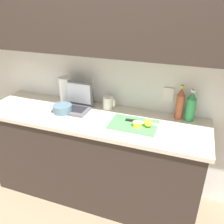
{
  "coord_description": "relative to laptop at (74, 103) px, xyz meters",
  "views": [
    {
      "loc": [
        0.79,
        -1.68,
        1.86
      ],
      "look_at": [
        0.2,
        -0.01,
        0.97
      ],
      "focal_mm": 38.0,
      "sensor_mm": 36.0,
      "label": 1
    }
  ],
  "objects": [
    {
      "name": "ground_plane",
      "position": [
        0.22,
        -0.09,
        -0.95
      ],
      "size": [
        12.0,
        12.0,
        0.0
      ],
      "primitive_type": "plane",
      "color": "#847056",
      "rests_on": "ground"
    },
    {
      "name": "wall_back",
      "position": [
        0.22,
        0.13,
        0.61
      ],
      "size": [
        5.2,
        0.38,
        2.6
      ],
      "color": "white",
      "rests_on": "ground_plane"
    },
    {
      "name": "counter_unit",
      "position": [
        0.2,
        -0.09,
        -0.49
      ],
      "size": [
        2.02,
        0.59,
        0.89
      ],
      "color": "#332823",
      "rests_on": "ground_plane"
    },
    {
      "name": "laptop",
      "position": [
        0.0,
        0.0,
        0.0
      ],
      "size": [
        0.33,
        0.23,
        0.24
      ],
      "rotation": [
        0.0,
        0.0,
        -0.01
      ],
      "color": "#515156",
      "rests_on": "counter_unit"
    },
    {
      "name": "cutting_board",
      "position": [
        0.6,
        -0.12,
        -0.05
      ],
      "size": [
        0.39,
        0.26,
        0.01
      ],
      "primitive_type": "cube",
      "color": "#4C9E51",
      "rests_on": "counter_unit"
    },
    {
      "name": "knife",
      "position": [
        0.61,
        -0.08,
        -0.04
      ],
      "size": [
        0.27,
        0.05,
        0.02
      ],
      "rotation": [
        0.0,
        0.0,
        0.08
      ],
      "color": "silver",
      "rests_on": "cutting_board"
    },
    {
      "name": "lemon_half_cut",
      "position": [
        0.64,
        -0.14,
        -0.03
      ],
      "size": [
        0.07,
        0.07,
        0.04
      ],
      "color": "yellow",
      "rests_on": "cutting_board"
    },
    {
      "name": "lemon_whole_beside",
      "position": [
        0.73,
        -0.12,
        -0.02
      ],
      "size": [
        0.07,
        0.07,
        0.07
      ],
      "color": "yellow",
      "rests_on": "cutting_board"
    },
    {
      "name": "bottle_green_soda",
      "position": [
        0.94,
        0.12,
        0.08
      ],
      "size": [
        0.07,
        0.07,
        0.3
      ],
      "color": "#A34C2D",
      "rests_on": "counter_unit"
    },
    {
      "name": "bottle_oil_tall",
      "position": [
        1.03,
        0.12,
        0.07
      ],
      "size": [
        0.08,
        0.08,
        0.27
      ],
      "color": "#2D934C",
      "rests_on": "counter_unit"
    },
    {
      "name": "measuring_cup",
      "position": [
        0.3,
        0.11,
        -0.0
      ],
      "size": [
        0.12,
        0.1,
        0.11
      ],
      "color": "silver",
      "rests_on": "counter_unit"
    },
    {
      "name": "bowl_white",
      "position": [
        -0.06,
        -0.11,
        -0.02
      ],
      "size": [
        0.17,
        0.17,
        0.07
      ],
      "color": "slate",
      "rests_on": "counter_unit"
    },
    {
      "name": "paper_towel_roll",
      "position": [
        -0.14,
        0.1,
        0.07
      ],
      "size": [
        0.12,
        0.12,
        0.26
      ],
      "color": "white",
      "rests_on": "counter_unit"
    }
  ]
}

